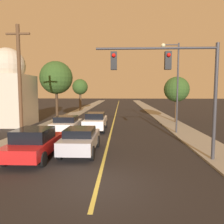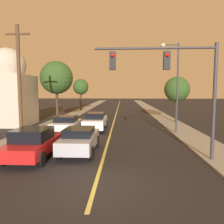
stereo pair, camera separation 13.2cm
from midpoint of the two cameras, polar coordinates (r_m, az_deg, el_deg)
ground_plane at (r=8.92m, az=-4.30°, el=-18.64°), size 200.00×200.00×0.00m
road_surface at (r=44.25m, az=1.19°, el=0.76°), size 10.56×80.00×0.01m
sidewalk_left at (r=44.86m, az=-7.18°, el=0.85°), size 2.50×80.00×0.12m
sidewalk_right at (r=44.58m, az=9.60°, el=0.79°), size 2.50×80.00×0.12m
car_near_lane_front at (r=13.07m, az=-8.51°, el=-7.12°), size 1.94×4.34×1.51m
car_near_lane_second at (r=20.33m, az=-4.51°, el=-2.41°), size 1.96×4.56×1.67m
car_outer_lane_front at (r=12.74m, az=-19.83°, el=-7.56°), size 2.10×4.65×1.64m
car_outer_lane_second at (r=19.25m, az=-11.97°, el=-3.18°), size 2.11×3.91×1.51m
traffic_signal_mast at (r=11.60m, az=15.83°, el=9.11°), size 6.15×0.42×5.92m
streetlamp_right at (r=19.18m, az=15.68°, el=8.90°), size 1.52×0.36×7.49m
utility_pole_left at (r=15.96m, az=-23.18°, el=7.09°), size 1.60×0.24×7.86m
tree_left_near at (r=26.52m, az=-14.51°, el=8.64°), size 3.80×3.80×6.99m
tree_left_far at (r=39.92m, az=-8.43°, el=6.44°), size 2.78×2.78×5.69m
tree_right_near at (r=25.93m, az=16.38°, el=5.68°), size 2.84×2.84×5.16m
domed_building_left at (r=25.71m, az=-25.52°, el=5.25°), size 4.52×4.52×8.14m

